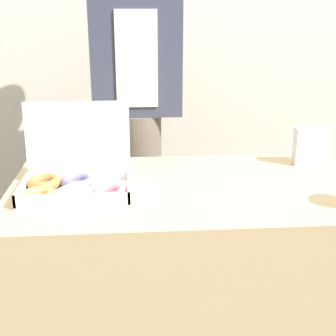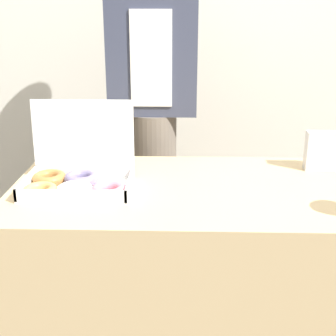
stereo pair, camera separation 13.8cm
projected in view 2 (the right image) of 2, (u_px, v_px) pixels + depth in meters
wall_back at (191, 8)px, 2.33m from camera, size 10.00×0.05×2.60m
table at (192, 293)px, 1.59m from camera, size 1.14×0.61×0.78m
donut_box at (76, 178)px, 1.43m from camera, size 0.34×0.24×0.26m
napkin_holder at (323, 151)px, 1.59m from camera, size 0.11×0.04×0.13m
person_customer at (153, 88)px, 1.92m from camera, size 0.36×0.24×1.71m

